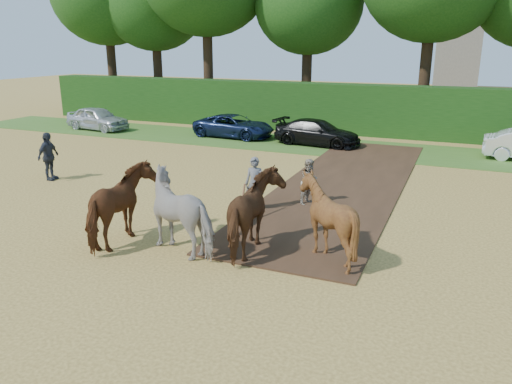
{
  "coord_description": "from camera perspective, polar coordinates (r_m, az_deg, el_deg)",
  "views": [
    {
      "loc": [
        5.67,
        -12.0,
        5.42
      ],
      "look_at": [
        0.48,
        0.32,
        1.4
      ],
      "focal_mm": 35.0,
      "sensor_mm": 36.0,
      "label": 1
    }
  ],
  "objects": [
    {
      "name": "spectator_near",
      "position": [
        17.33,
        6.16,
        1.18
      ],
      "size": [
        0.81,
        0.92,
        1.6
      ],
      "primitive_type": "imported",
      "rotation": [
        0.0,
        0.0,
        1.27
      ],
      "color": "#C2B499",
      "rests_on": "ground"
    },
    {
      "name": "parked_cars",
      "position": [
        27.22,
        10.13,
        6.48
      ],
      "size": [
        35.86,
        3.51,
        1.48
      ],
      "color": "silver",
      "rests_on": "ground"
    },
    {
      "name": "plough_team",
      "position": [
        13.35,
        -3.87,
        -2.27
      ],
      "size": [
        7.25,
        5.69,
        2.18
      ],
      "color": "brown",
      "rests_on": "ground"
    },
    {
      "name": "earth_strip",
      "position": [
        20.19,
        10.08,
        0.97
      ],
      "size": [
        4.5,
        17.0,
        0.05
      ],
      "primitive_type": "cube",
      "color": "#472D1C",
      "rests_on": "ground"
    },
    {
      "name": "ground",
      "position": [
        14.34,
        -2.27,
        -5.49
      ],
      "size": [
        120.0,
        120.0,
        0.0
      ],
      "primitive_type": "plane",
      "color": "gold",
      "rests_on": "ground"
    },
    {
      "name": "spectator_far",
      "position": [
        21.95,
        -22.64,
        3.77
      ],
      "size": [
        0.6,
        1.19,
        1.96
      ],
      "primitive_type": "imported",
      "rotation": [
        0.0,
        0.0,
        1.68
      ],
      "color": "#282C35",
      "rests_on": "ground"
    },
    {
      "name": "grass_verge",
      "position": [
        27.16,
        10.37,
        4.99
      ],
      "size": [
        50.0,
        5.0,
        0.03
      ],
      "primitive_type": "cube",
      "color": "#38601E",
      "rests_on": "ground"
    },
    {
      "name": "hedgerow",
      "position": [
        31.27,
        12.37,
        9.16
      ],
      "size": [
        46.0,
        1.6,
        3.0
      ],
      "primitive_type": "cube",
      "color": "#14380F",
      "rests_on": "ground"
    }
  ]
}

